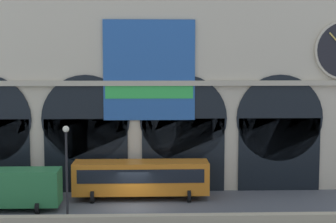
% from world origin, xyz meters
% --- Properties ---
extents(ground_plane, '(200.00, 200.00, 0.00)m').
position_xyz_m(ground_plane, '(0.00, 0.00, 0.00)').
color(ground_plane, '#54565B').
extents(quay_parapet_wall, '(90.00, 0.70, 0.92)m').
position_xyz_m(quay_parapet_wall, '(0.00, -5.00, 0.46)').
color(quay_parapet_wall, '#BCAD8C').
rests_on(quay_parapet_wall, ground).
extents(station_building, '(43.52, 4.92, 21.36)m').
position_xyz_m(station_building, '(0.04, 7.24, 10.37)').
color(station_building, beige).
rests_on(station_building, ground).
extents(box_truck_midwest, '(7.50, 2.91, 3.12)m').
position_xyz_m(box_truck_midwest, '(-9.17, -0.34, 1.70)').
color(box_truck_midwest, orange).
rests_on(box_truck_midwest, ground).
extents(bus_center, '(11.00, 3.25, 3.10)m').
position_xyz_m(bus_center, '(0.57, 2.50, 1.78)').
color(bus_center, orange).
rests_on(bus_center, ground).
extents(street_lamp_quayside, '(0.44, 0.44, 6.90)m').
position_xyz_m(street_lamp_quayside, '(-4.36, -4.20, 4.41)').
color(street_lamp_quayside, black).
rests_on(street_lamp_quayside, ground).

